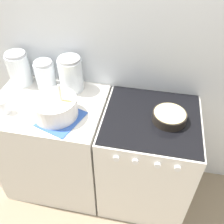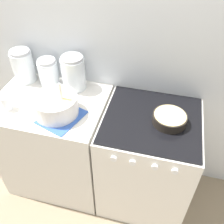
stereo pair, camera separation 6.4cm
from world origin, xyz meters
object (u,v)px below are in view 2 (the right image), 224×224
(stove, at_px, (146,161))
(storage_jar_right, at_px, (74,75))
(mixing_bowl, at_px, (56,104))
(tin_can, at_px, (6,103))
(baking_pan, at_px, (170,118))
(storage_jar_left, at_px, (24,68))
(storage_jar_middle, at_px, (49,74))

(stove, bearing_deg, storage_jar_right, 161.62)
(storage_jar_right, bearing_deg, mixing_bowl, -91.92)
(tin_can, bearing_deg, storage_jar_right, 44.64)
(stove, height_order, tin_can, tin_can)
(baking_pan, bearing_deg, mixing_bowl, -172.46)
(storage_jar_right, relative_size, tin_can, 2.55)
(tin_can, bearing_deg, mixing_bowl, 6.96)
(stove, relative_size, storage_jar_right, 3.46)
(stove, distance_m, baking_pan, 0.50)
(mixing_bowl, bearing_deg, baking_pan, 7.54)
(storage_jar_left, xyz_separation_m, storage_jar_right, (0.41, 0.00, 0.00))
(storage_jar_middle, bearing_deg, mixing_bowl, -57.93)
(stove, bearing_deg, baking_pan, -3.31)
(storage_jar_left, bearing_deg, tin_can, -81.53)
(storage_jar_left, relative_size, storage_jar_right, 0.98)
(mixing_bowl, bearing_deg, storage_jar_middle, 122.07)
(mixing_bowl, height_order, storage_jar_right, storage_jar_right)
(baking_pan, distance_m, tin_can, 1.10)
(baking_pan, height_order, storage_jar_right, storage_jar_right)
(stove, height_order, storage_jar_left, storage_jar_left)
(baking_pan, height_order, tin_can, tin_can)
(baking_pan, bearing_deg, tin_can, -172.64)
(stove, distance_m, mixing_bowl, 0.83)
(baking_pan, relative_size, storage_jar_left, 0.87)
(baking_pan, xyz_separation_m, tin_can, (-1.09, -0.14, 0.02))
(baking_pan, distance_m, storage_jar_middle, 0.96)
(tin_can, bearing_deg, storage_jar_left, 98.47)
(stove, height_order, storage_jar_middle, storage_jar_middle)
(stove, xyz_separation_m, baking_pan, (0.11, -0.01, 0.49))
(mixing_bowl, bearing_deg, tin_can, -173.04)
(storage_jar_left, bearing_deg, baking_pan, -10.57)
(mixing_bowl, distance_m, storage_jar_middle, 0.37)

